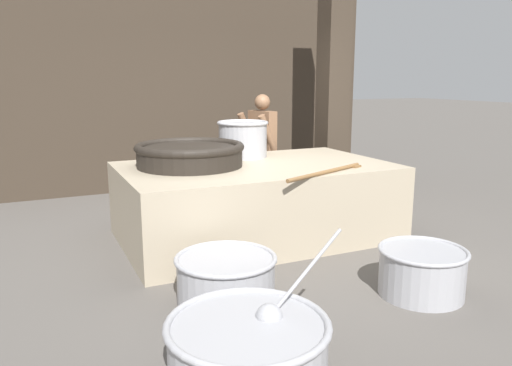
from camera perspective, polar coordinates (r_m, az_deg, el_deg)
ground_plane at (r=5.64m, az=0.00°, el=-6.10°), size 60.00×60.00×0.00m
back_wall at (r=8.19m, az=-9.06°, el=11.91°), size 6.63×0.24×3.53m
support_pillar at (r=7.57m, az=8.81°, el=11.93°), size 0.37×0.37×3.53m
hearth_platform at (r=5.53m, az=0.00°, el=-2.07°), size 2.90×1.76×0.82m
giant_wok_near at (r=5.37m, az=-7.57°, el=3.34°), size 1.17×1.17×0.25m
stock_pot at (r=5.96m, az=-1.51°, el=5.13°), size 0.61×0.61×0.43m
stirring_paddle at (r=5.00m, az=8.33°, el=1.32°), size 1.13×0.53×0.04m
cook at (r=6.90m, az=0.67°, el=4.28°), size 0.43×0.60×1.53m
prep_bowl_vegetables at (r=3.10m, az=-0.91°, el=-18.04°), size 1.26×0.99×0.77m
prep_bowl_meat at (r=4.34m, az=18.43°, el=-9.36°), size 0.72×0.72×0.40m
prep_bowl_extra at (r=3.99m, az=-3.44°, el=-10.68°), size 0.81×0.81×0.39m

